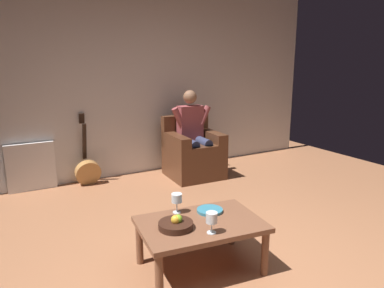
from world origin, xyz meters
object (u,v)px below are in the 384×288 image
Objects in this scene: guitar at (88,169)px; wine_glass_near at (177,199)px; person_seated at (194,132)px; fruit_bowl at (176,224)px; wine_glass_far at (212,219)px; armchair at (193,154)px; decorative_dish at (210,210)px; coffee_table at (201,228)px.

guitar is 2.30m from wine_glass_near.
person_seated reaches higher than fruit_bowl.
wine_glass_near is 0.46m from wine_glass_far.
fruit_bowl is (1.36, 2.14, 0.12)m from armchair.
armchair is 3.94× the size of decorative_dish.
wine_glass_near is 0.30m from decorative_dish.
wine_glass_near is 0.63× the size of fruit_bowl.
guitar is at bearing -83.48° from coffee_table.
coffee_table is at bearing 96.52° from guitar.
wine_glass_far is 0.29m from fruit_bowl.
fruit_bowl is 0.41m from decorative_dish.
armchair is at bearing -115.91° from decorative_dish.
wine_glass_near is at bearing -71.85° from coffee_table.
armchair is 1.49m from guitar.
guitar is 4.41× the size of decorative_dish.
armchair is 0.34m from person_seated.
wine_glass_far is 0.61× the size of fruit_bowl.
armchair is at bearing -116.55° from wine_glass_far.
coffee_table is 4.72× the size of decorative_dish.
fruit_bowl is (0.22, 0.00, 0.09)m from coffee_table.
fruit_bowl reaches higher than decorative_dish.
person_seated is 7.59× the size of wine_glass_far.
armchair is at bearing -118.13° from coffee_table.
person_seated is 1.55m from guitar.
decorative_dish is (-0.46, 2.39, 0.21)m from guitar.
person_seated is 2.60m from wine_glass_far.
coffee_table is 2.54m from guitar.
coffee_table is at bearing 64.85° from armchair.
person_seated is at bearing -118.37° from coffee_table.
wine_glass_far reaches higher than fruit_bowl.
person_seated is 2.23m from wine_glass_near.
fruit_bowl is at bearing -45.86° from wine_glass_far.
wine_glass_far reaches higher than coffee_table.
wine_glass_near is at bearing 59.65° from person_seated.
fruit_bowl is at bearing 0.09° from coffee_table.
guitar is at bearing -88.47° from fruit_bowl.
wine_glass_far is 0.74× the size of decorative_dish.
wine_glass_far is (-0.26, 2.72, 0.32)m from guitar.
person_seated reaches higher than decorative_dish.
guitar is at bearing -79.19° from decorative_dish.
wine_glass_near reaches higher than fruit_bowl.
person_seated is 2.42m from coffee_table.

